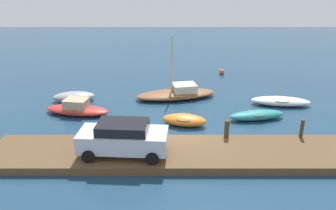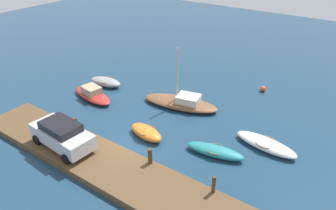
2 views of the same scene
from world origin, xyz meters
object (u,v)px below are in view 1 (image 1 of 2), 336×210
object	(u,v)px
dinghy_orange	(186,120)
rowboat_white	(282,101)
sailboat_brown	(178,93)
marker_buoy	(223,72)
mooring_post_west	(113,130)
motorboat_red	(79,108)
parked_car	(125,138)
rowboat_grey	(75,96)
mooring_post_mid_west	(228,129)
rowboat_teal	(258,115)
mooring_post_mid_east	(304,129)

from	to	relation	value
dinghy_orange	rowboat_white	xyz separation A→B (m)	(7.11, 3.43, -0.06)
sailboat_brown	marker_buoy	distance (m)	7.67
mooring_post_west	motorboat_red	bearing A→B (deg)	125.13
motorboat_red	rowboat_white	xyz separation A→B (m)	(14.27, 1.60, -0.08)
parked_car	marker_buoy	size ratio (longest dim) A/B	9.06
rowboat_grey	mooring_post_mid_west	distance (m)	12.26
rowboat_teal	dinghy_orange	size ratio (longest dim) A/B	1.30
rowboat_teal	dinghy_orange	xyz separation A→B (m)	(-4.76, -0.92, 0.07)
rowboat_white	mooring_post_west	size ratio (longest dim) A/B	5.22
dinghy_orange	mooring_post_west	bearing A→B (deg)	-138.79
motorboat_red	dinghy_orange	size ratio (longest dim) A/B	1.57
rowboat_teal	mooring_post_west	distance (m)	9.54
marker_buoy	rowboat_grey	bearing A→B (deg)	-150.00
parked_car	dinghy_orange	bearing A→B (deg)	56.58
dinghy_orange	mooring_post_mid_west	distance (m)	3.34
mooring_post_mid_west	parked_car	size ratio (longest dim) A/B	0.22
rowboat_white	sailboat_brown	bearing A→B (deg)	175.80
rowboat_white	mooring_post_mid_west	distance (m)	7.65
dinghy_orange	mooring_post_mid_east	bearing A→B (deg)	-9.79
dinghy_orange	motorboat_red	bearing A→B (deg)	176.67
rowboat_white	rowboat_grey	world-z (taller)	rowboat_grey
marker_buoy	mooring_post_mid_east	bearing A→B (deg)	-80.29
mooring_post_west	dinghy_orange	bearing A→B (deg)	30.19
motorboat_red	marker_buoy	size ratio (longest dim) A/B	9.33
mooring_post_mid_east	mooring_post_mid_west	bearing A→B (deg)	180.00
mooring_post_mid_east	parked_car	size ratio (longest dim) A/B	0.23
mooring_post_west	mooring_post_mid_east	distance (m)	10.54
dinghy_orange	rowboat_teal	bearing A→B (deg)	21.91
sailboat_brown	mooring_post_mid_east	xyz separation A→B (m)	(6.71, -7.36, 0.56)
sailboat_brown	mooring_post_west	distance (m)	8.31
rowboat_teal	sailboat_brown	bearing A→B (deg)	131.67
parked_car	marker_buoy	xyz separation A→B (m)	(7.28, 15.49, -1.08)
rowboat_white	parked_car	size ratio (longest dim) A/B	0.95
marker_buoy	rowboat_white	bearing A→B (deg)	-68.51
sailboat_brown	marker_buoy	bearing A→B (deg)	43.42
sailboat_brown	mooring_post_mid_west	distance (m)	7.81
rowboat_grey	marker_buoy	bearing A→B (deg)	22.29
rowboat_teal	sailboat_brown	distance (m)	6.49
sailboat_brown	mooring_post_mid_east	world-z (taller)	sailboat_brown
dinghy_orange	rowboat_grey	distance (m)	9.09
sailboat_brown	marker_buoy	world-z (taller)	sailboat_brown
rowboat_grey	dinghy_orange	bearing A→B (deg)	-35.66
sailboat_brown	mooring_post_west	bearing A→B (deg)	-129.28
mooring_post_mid_east	parked_car	distance (m)	9.80
dinghy_orange	sailboat_brown	size ratio (longest dim) A/B	0.46
marker_buoy	mooring_post_west	bearing A→B (deg)	-121.01
mooring_post_mid_east	motorboat_red	bearing A→B (deg)	162.55
sailboat_brown	mooring_post_mid_west	world-z (taller)	sailboat_brown
rowboat_grey	mooring_post_mid_east	bearing A→B (deg)	-32.60
mooring_post_mid_east	marker_buoy	xyz separation A→B (m)	(-2.34, 13.66, -0.70)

